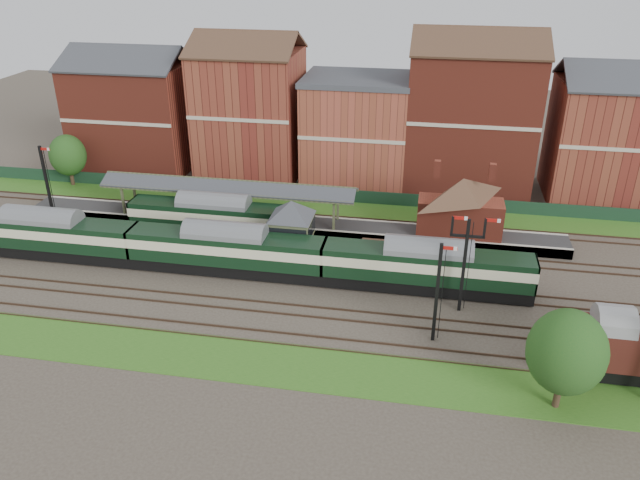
% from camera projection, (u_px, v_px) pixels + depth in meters
% --- Properties ---
extents(ground, '(160.00, 160.00, 0.00)m').
position_uv_depth(ground, '(318.00, 281.00, 54.25)').
color(ground, '#473D33').
rests_on(ground, ground).
extents(grass_back, '(90.00, 4.50, 0.06)m').
position_uv_depth(grass_back, '(345.00, 209.00, 68.35)').
color(grass_back, '#2D6619').
rests_on(grass_back, ground).
extents(grass_front, '(90.00, 5.00, 0.06)m').
position_uv_depth(grass_front, '(287.00, 365.00, 43.66)').
color(grass_front, '#2D6619').
rests_on(grass_front, ground).
extents(fence, '(90.00, 0.12, 1.50)m').
position_uv_depth(fence, '(347.00, 196.00, 69.79)').
color(fence, '#193823').
rests_on(fence, ground).
extents(platform, '(55.00, 3.40, 1.00)m').
position_uv_depth(platform, '(287.00, 225.00, 63.44)').
color(platform, '#2D2D2D').
rests_on(platform, ground).
extents(signal_box, '(5.40, 5.40, 6.00)m').
position_uv_depth(signal_box, '(292.00, 230.00, 56.19)').
color(signal_box, '#637452').
rests_on(signal_box, ground).
extents(brick_hut, '(3.20, 2.64, 2.94)m').
position_uv_depth(brick_hut, '(379.00, 257.00, 55.79)').
color(brick_hut, maroon).
rests_on(brick_hut, ground).
extents(station_building, '(8.10, 8.10, 5.90)m').
position_uv_depth(station_building, '(461.00, 206.00, 59.17)').
color(station_building, maroon).
rests_on(station_building, platform).
extents(canopy, '(26.00, 3.89, 4.08)m').
position_uv_depth(canopy, '(228.00, 184.00, 62.59)').
color(canopy, '#454F31').
rests_on(canopy, platform).
extents(semaphore_bracket, '(3.60, 0.25, 8.18)m').
position_uv_depth(semaphore_bracket, '(465.00, 259.00, 48.06)').
color(semaphore_bracket, black).
rests_on(semaphore_bracket, ground).
extents(semaphore_platform_end, '(1.23, 0.25, 8.00)m').
position_uv_depth(semaphore_platform_end, '(47.00, 182.00, 64.29)').
color(semaphore_platform_end, black).
rests_on(semaphore_platform_end, ground).
extents(semaphore_siding, '(1.23, 0.25, 8.00)m').
position_uv_depth(semaphore_siding, '(437.00, 292.00, 44.63)').
color(semaphore_siding, black).
rests_on(semaphore_siding, ground).
extents(town_backdrop, '(69.00, 10.00, 16.00)m').
position_uv_depth(town_backdrop, '(355.00, 124.00, 73.23)').
color(town_backdrop, maroon).
rests_on(town_backdrop, ground).
extents(dmu_train, '(52.25, 2.75, 4.01)m').
position_uv_depth(dmu_train, '(226.00, 249.00, 54.53)').
color(dmu_train, black).
rests_on(dmu_train, ground).
extents(platform_railcar, '(16.95, 2.67, 3.90)m').
position_uv_depth(platform_railcar, '(215.00, 217.00, 60.81)').
color(platform_railcar, black).
rests_on(platform_railcar, ground).
extents(goods_van_a, '(6.85, 2.97, 4.16)m').
position_uv_depth(goods_van_a, '(608.00, 346.00, 41.82)').
color(goods_van_a, black).
rests_on(goods_van_a, ground).
extents(tree_far, '(4.84, 4.84, 7.05)m').
position_uv_depth(tree_far, '(567.00, 352.00, 38.02)').
color(tree_far, '#382619').
rests_on(tree_far, ground).
extents(tree_back, '(4.23, 4.23, 6.18)m').
position_uv_depth(tree_back, '(68.00, 155.00, 73.24)').
color(tree_back, '#382619').
rests_on(tree_back, ground).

